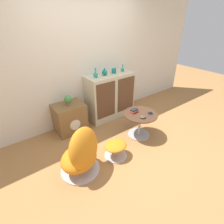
# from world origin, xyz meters

# --- Properties ---
(ground_plane) EXTENTS (12.00, 12.00, 0.00)m
(ground_plane) POSITION_xyz_m (0.00, 0.00, 0.00)
(ground_plane) COLOR #A87542
(wall_back) EXTENTS (6.40, 0.06, 2.60)m
(wall_back) POSITION_xyz_m (0.00, 1.45, 1.30)
(wall_back) COLOR silver
(wall_back) RESTS_ON ground_plane
(sideboard) EXTENTS (1.09, 0.48, 1.01)m
(sideboard) POSITION_xyz_m (0.41, 1.18, 0.51)
(sideboard) COLOR beige
(sideboard) RESTS_ON ground_plane
(tv_console) EXTENTS (0.59, 0.48, 0.59)m
(tv_console) POSITION_xyz_m (-0.61, 1.18, 0.29)
(tv_console) COLOR brown
(tv_console) RESTS_ON ground_plane
(egg_chair) EXTENTS (0.79, 0.77, 0.80)m
(egg_chair) POSITION_xyz_m (-0.95, 0.05, 0.35)
(egg_chair) COLOR #B7B7BC
(egg_chair) RESTS_ON ground_plane
(ottoman) EXTENTS (0.39, 0.39, 0.28)m
(ottoman) POSITION_xyz_m (-0.34, 0.01, 0.18)
(ottoman) COLOR #B7B7BC
(ottoman) RESTS_ON ground_plane
(coffee_table) EXTENTS (0.64, 0.64, 0.49)m
(coffee_table) POSITION_xyz_m (0.41, 0.20, 0.32)
(coffee_table) COLOR #B7B7BC
(coffee_table) RESTS_ON ground_plane
(vase_leftmost) EXTENTS (0.10, 0.10, 0.19)m
(vase_leftmost) POSITION_xyz_m (0.06, 1.18, 1.07)
(vase_leftmost) COLOR teal
(vase_leftmost) RESTS_ON sideboard
(vase_inner_left) EXTENTS (0.12, 0.12, 0.14)m
(vase_inner_left) POSITION_xyz_m (0.28, 1.18, 1.07)
(vase_inner_left) COLOR #147A75
(vase_inner_left) RESTS_ON sideboard
(vase_inner_right) EXTENTS (0.10, 0.10, 0.10)m
(vase_inner_right) POSITION_xyz_m (0.52, 1.18, 1.07)
(vase_inner_right) COLOR #147A75
(vase_inner_right) RESTS_ON sideboard
(vase_rightmost) EXTENTS (0.07, 0.07, 0.16)m
(vase_rightmost) POSITION_xyz_m (0.76, 1.18, 1.06)
(vase_rightmost) COLOR teal
(vase_rightmost) RESTS_ON sideboard
(potted_plant) EXTENTS (0.15, 0.15, 0.20)m
(potted_plant) POSITION_xyz_m (-0.59, 1.18, 0.70)
(potted_plant) COLOR #996B4C
(potted_plant) RESTS_ON tv_console
(teacup) EXTENTS (0.11, 0.11, 0.05)m
(teacup) POSITION_xyz_m (0.55, 0.10, 0.51)
(teacup) COLOR #2D2D33
(teacup) RESTS_ON coffee_table
(book_stack) EXTENTS (0.15, 0.10, 0.06)m
(book_stack) POSITION_xyz_m (0.35, 0.32, 0.52)
(book_stack) COLOR red
(book_stack) RESTS_ON coffee_table
(bowl) EXTENTS (0.11, 0.11, 0.04)m
(bowl) POSITION_xyz_m (0.33, 0.08, 0.51)
(bowl) COLOR #4C3828
(bowl) RESTS_ON coffee_table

